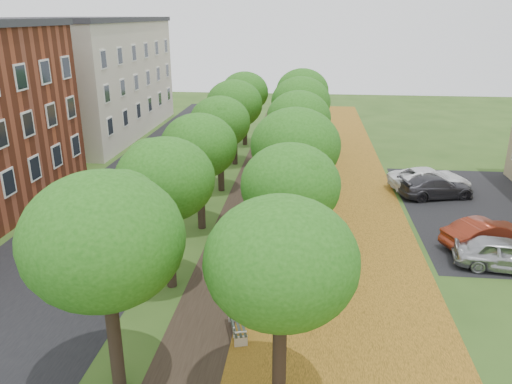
% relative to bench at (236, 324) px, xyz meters
% --- Properties ---
extents(street_asphalt, '(8.00, 70.00, 0.01)m').
position_rel_bench_xyz_m(street_asphalt, '(-8.41, 11.99, -0.40)').
color(street_asphalt, black).
rests_on(street_asphalt, ground).
extents(footpath, '(3.20, 70.00, 0.01)m').
position_rel_bench_xyz_m(footpath, '(-0.91, 11.99, -0.40)').
color(footpath, black).
rests_on(footpath, ground).
extents(leaf_verge, '(7.50, 70.00, 0.01)m').
position_rel_bench_xyz_m(leaf_verge, '(4.09, 11.99, -0.40)').
color(leaf_verge, '#B87821').
rests_on(leaf_verge, ground).
extents(parking_lot, '(9.00, 16.00, 0.01)m').
position_rel_bench_xyz_m(parking_lot, '(12.59, 12.99, -0.40)').
color(parking_lot, black).
rests_on(parking_lot, ground).
extents(tree_row_west, '(4.15, 34.15, 6.39)m').
position_rel_bench_xyz_m(tree_row_west, '(-3.11, 11.99, 4.20)').
color(tree_row_west, black).
rests_on(tree_row_west, ground).
extents(tree_row_east, '(4.15, 34.15, 6.39)m').
position_rel_bench_xyz_m(tree_row_east, '(1.69, 11.99, 4.20)').
color(tree_row_east, black).
rests_on(tree_row_east, ground).
extents(building_cream, '(10.30, 20.30, 10.40)m').
position_rel_bench_xyz_m(building_cream, '(-17.91, 29.99, 4.81)').
color(building_cream, beige).
rests_on(building_cream, ground).
extents(bench, '(0.92, 1.70, 0.77)m').
position_rel_bench_xyz_m(bench, '(0.00, 0.00, 0.00)').
color(bench, '#2D382F').
rests_on(bench, ground).
extents(car_silver, '(4.47, 2.35, 1.45)m').
position_rel_bench_xyz_m(car_silver, '(11.05, 5.96, 0.32)').
color(car_silver, '#A6A7AB').
rests_on(car_silver, ground).
extents(car_red, '(4.55, 3.09, 1.42)m').
position_rel_bench_xyz_m(car_red, '(10.94, 8.08, 0.31)').
color(car_red, maroon).
rests_on(car_red, ground).
extents(car_grey, '(4.89, 2.98, 1.33)m').
position_rel_bench_xyz_m(car_grey, '(10.20, 15.09, 0.26)').
color(car_grey, '#343338').
rests_on(car_grey, ground).
extents(car_white, '(5.51, 3.38, 1.43)m').
position_rel_bench_xyz_m(car_white, '(10.09, 16.44, 0.31)').
color(car_white, white).
rests_on(car_white, ground).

